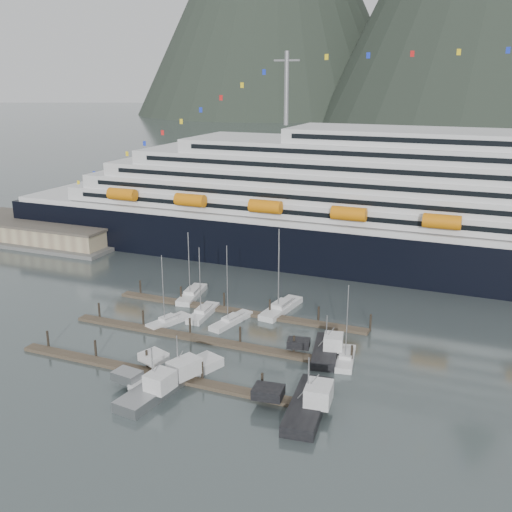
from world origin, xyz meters
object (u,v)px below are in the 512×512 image
object	(u,v)px
trawler_d	(306,403)
cruise_ship	(463,219)
sailboat_c	(203,313)
sailboat_d	(231,321)
sailboat_a	(168,322)
sailboat_g	(281,309)
sailboat_h	(346,359)
trawler_e	(325,350)
sailboat_e	(192,295)
trawler_c	(177,373)
sailboat_f	(281,308)
warehouse	(42,232)
trawler_b	(153,389)

from	to	relation	value
trawler_d	cruise_ship	bearing A→B (deg)	-17.79
sailboat_c	sailboat_d	distance (m)	6.21
sailboat_a	sailboat_g	world-z (taller)	sailboat_g
sailboat_h	trawler_e	size ratio (longest dim) A/B	1.10
trawler_d	trawler_e	size ratio (longest dim) A/B	1.22
sailboat_e	trawler_c	bearing A→B (deg)	-164.25
cruise_ship	trawler_d	world-z (taller)	cruise_ship
cruise_ship	trawler_e	bearing A→B (deg)	-107.39
sailboat_f	sailboat_g	bearing A→B (deg)	-141.50
cruise_ship	warehouse	xyz separation A→B (m)	(-102.03, -12.94, -9.79)
sailboat_a	trawler_e	size ratio (longest dim) A/B	1.12
sailboat_c	trawler_b	size ratio (longest dim) A/B	1.08
cruise_ship	sailboat_c	distance (m)	59.49
trawler_d	sailboat_h	bearing A→B (deg)	-10.84
sailboat_e	sailboat_f	bearing A→B (deg)	-99.10
sailboat_d	trawler_c	bearing A→B (deg)	-163.70
sailboat_e	trawler_c	size ratio (longest dim) A/B	0.92
warehouse	sailboat_d	size ratio (longest dim) A/B	3.17
sailboat_e	sailboat_h	distance (m)	37.55
cruise_ship	sailboat_f	distance (m)	46.25
sailboat_c	sailboat_e	xyz separation A→B (m)	(-6.31, 7.55, 0.01)
sailboat_c	sailboat_g	size ratio (longest dim) A/B	0.82
sailboat_h	trawler_b	world-z (taller)	sailboat_h
sailboat_h	trawler_b	size ratio (longest dim) A/B	1.03
sailboat_a	warehouse	bearing A→B (deg)	77.77
cruise_ship	trawler_d	size ratio (longest dim) A/B	14.95
sailboat_a	trawler_b	bearing A→B (deg)	-135.34
cruise_ship	sailboat_d	size ratio (longest dim) A/B	14.48
sailboat_f	trawler_d	bearing A→B (deg)	-146.77
warehouse	cruise_ship	bearing A→B (deg)	7.23
sailboat_e	sailboat_c	bearing A→B (deg)	-149.21
sailboat_c	sailboat_g	world-z (taller)	sailboat_g
sailboat_c	sailboat_f	bearing A→B (deg)	-61.81
sailboat_c	warehouse	bearing A→B (deg)	60.56
sailboat_c	sailboat_f	xyz separation A→B (m)	(12.01, 7.55, 0.02)
sailboat_e	cruise_ship	bearing A→B (deg)	-62.05
trawler_c	trawler_b	bearing A→B (deg)	-168.34
sailboat_c	sailboat_h	size ratio (longest dim) A/B	1.04
sailboat_e	sailboat_h	world-z (taller)	sailboat_e
sailboat_g	sailboat_h	distance (m)	21.93
trawler_b	trawler_e	xyz separation A→B (m)	(17.79, 20.46, -0.05)
trawler_b	trawler_e	world-z (taller)	trawler_b
sailboat_g	sailboat_d	bearing A→B (deg)	152.15
trawler_d	trawler_e	xyz separation A→B (m)	(-2.27, 16.22, -0.09)
sailboat_g	trawler_d	world-z (taller)	sailboat_g
trawler_c	sailboat_d	bearing A→B (deg)	24.01
sailboat_c	trawler_c	bearing A→B (deg)	-165.36
cruise_ship	sailboat_h	world-z (taller)	cruise_ship
trawler_b	trawler_e	distance (m)	27.11
sailboat_a	sailboat_f	size ratio (longest dim) A/B	0.94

